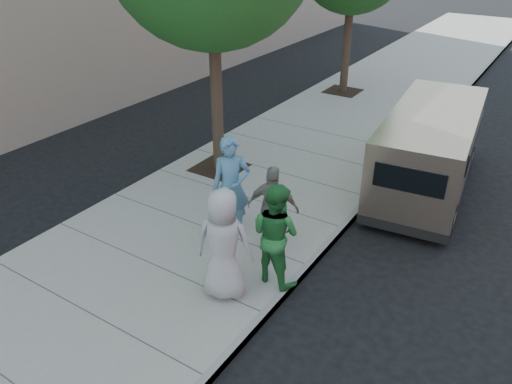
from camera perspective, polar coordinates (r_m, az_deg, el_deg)
ground at (r=9.88m, az=-1.65°, el=-6.28°), size 120.00×120.00×0.00m
sidewalk at (r=10.34m, az=-6.27°, el=-4.19°), size 5.00×60.00×0.15m
curb_face at (r=9.25m, az=5.83°, el=-8.63°), size 0.12×60.00×0.16m
parking_meter at (r=8.33m, az=-3.75°, el=-3.01°), size 0.33×0.15×1.57m
van at (r=12.16m, az=19.22°, el=4.69°), size 2.27×5.43×1.96m
person_officer at (r=9.55m, az=-2.85°, el=0.58°), size 0.88×0.84×2.03m
person_green_shirt at (r=8.32m, az=2.24°, el=-4.79°), size 0.99×0.82×1.85m
person_gray_shirt at (r=7.98m, az=-3.71°, el=-6.02°), size 1.11×0.91×1.94m
person_striped_polo at (r=9.22m, az=1.96°, el=-1.80°), size 1.05×0.67×1.66m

